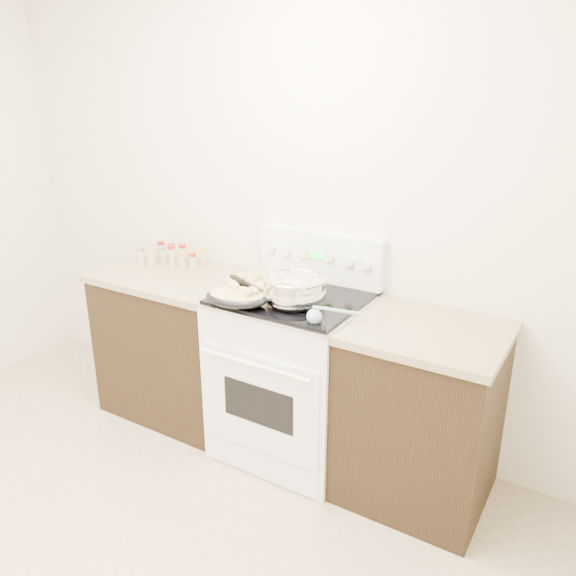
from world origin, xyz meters
The scene contains 9 objects.
counter_left centered at (-0.48, 1.43, 0.46)m, with size 0.93×0.67×0.92m.
counter_right centered at (1.08, 1.43, 0.46)m, with size 0.73×0.67×0.92m.
kitchen_range centered at (0.35, 1.42, 0.49)m, with size 0.78×0.73×1.22m.
mixing_bowl centered at (0.42, 1.31, 1.02)m, with size 0.40×0.40×0.19m.
roasting_pan centered at (0.18, 1.15, 0.99)m, with size 0.36×0.28×0.11m.
baking_sheet centered at (0.14, 1.51, 0.96)m, with size 0.49×0.43×0.06m.
wooden_spoon centered at (0.36, 1.26, 0.95)m, with size 0.15×0.25×0.04m.
blue_ladle centered at (0.63, 1.17, 0.97)m, with size 0.22×0.19×0.09m.
spice_jars centered at (-0.64, 1.56, 0.98)m, with size 0.39×0.23×0.13m.
Camera 1 is at (1.78, -0.96, 1.98)m, focal length 35.00 mm.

